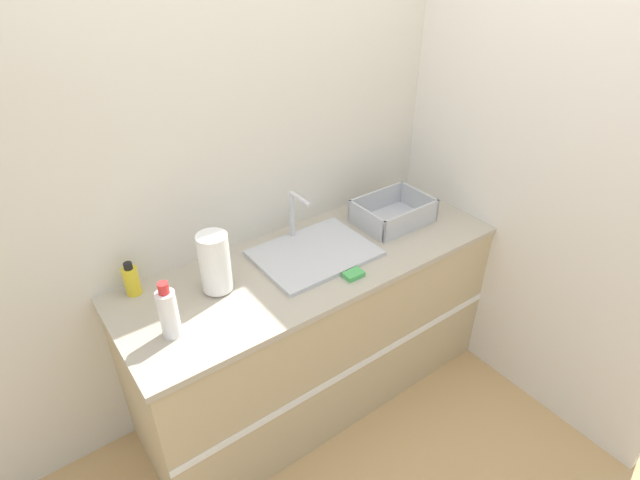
{
  "coord_description": "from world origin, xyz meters",
  "views": [
    {
      "loc": [
        -1.14,
        -1.27,
        2.25
      ],
      "look_at": [
        0.01,
        0.29,
        1.01
      ],
      "focal_mm": 28.0,
      "sensor_mm": 36.0,
      "label": 1
    }
  ],
  "objects_px": {
    "sink": "(313,251)",
    "bottle_yellow": "(132,280)",
    "paper_towel_roll": "(215,263)",
    "dish_rack": "(393,214)",
    "bottle_white_spray": "(168,313)"
  },
  "relations": [
    {
      "from": "sink",
      "to": "bottle_yellow",
      "type": "xyz_separation_m",
      "value": [
        -0.8,
        0.22,
        0.05
      ]
    },
    {
      "from": "sink",
      "to": "paper_towel_roll",
      "type": "xyz_separation_m",
      "value": [
        -0.5,
        0.02,
        0.12
      ]
    },
    {
      "from": "bottle_yellow",
      "to": "paper_towel_roll",
      "type": "bearing_deg",
      "value": -32.31
    },
    {
      "from": "paper_towel_roll",
      "to": "dish_rack",
      "type": "xyz_separation_m",
      "value": [
        1.02,
        -0.02,
        -0.1
      ]
    },
    {
      "from": "dish_rack",
      "to": "bottle_yellow",
      "type": "distance_m",
      "value": 1.34
    },
    {
      "from": "bottle_yellow",
      "to": "bottle_white_spray",
      "type": "xyz_separation_m",
      "value": [
        0.03,
        -0.34,
        0.04
      ]
    },
    {
      "from": "paper_towel_roll",
      "to": "bottle_yellow",
      "type": "height_order",
      "value": "paper_towel_roll"
    },
    {
      "from": "dish_rack",
      "to": "bottle_white_spray",
      "type": "height_order",
      "value": "bottle_white_spray"
    },
    {
      "from": "bottle_yellow",
      "to": "bottle_white_spray",
      "type": "height_order",
      "value": "bottle_white_spray"
    },
    {
      "from": "bottle_white_spray",
      "to": "dish_rack",
      "type": "bearing_deg",
      "value": 5.84
    },
    {
      "from": "bottle_white_spray",
      "to": "paper_towel_roll",
      "type": "bearing_deg",
      "value": 29.11
    },
    {
      "from": "sink",
      "to": "paper_towel_roll",
      "type": "height_order",
      "value": "paper_towel_roll"
    },
    {
      "from": "sink",
      "to": "bottle_white_spray",
      "type": "distance_m",
      "value": 0.78
    },
    {
      "from": "sink",
      "to": "bottle_white_spray",
      "type": "height_order",
      "value": "sink"
    },
    {
      "from": "sink",
      "to": "dish_rack",
      "type": "relative_size",
      "value": 1.44
    }
  ]
}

